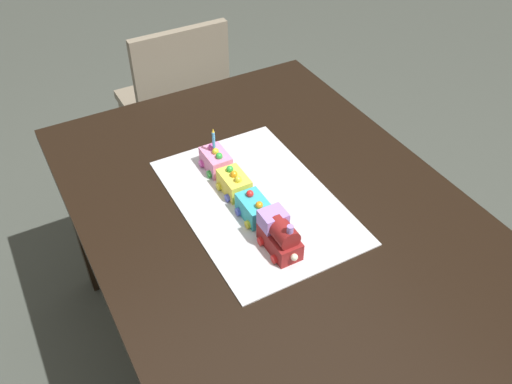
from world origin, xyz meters
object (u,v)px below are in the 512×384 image
object	(u,v)px
chair	(176,104)
cake_car_gondola_bubblegum	(216,160)
cake_locomotive	(280,235)
cake_car_caboose_turquoise	(255,209)
dining_table	(275,236)
birthday_candle	(214,138)
cake_car_hopper_lemon	(234,183)

from	to	relation	value
chair	cake_car_gondola_bubblegum	distance (m)	0.87
cake_locomotive	cake_car_caboose_turquoise	bearing A→B (deg)	0.00
chair	cake_car_gondola_bubblegum	xyz separation A→B (m)	(-0.80, 0.17, 0.30)
dining_table	birthday_candle	distance (m)	0.33
cake_locomotive	birthday_candle	distance (m)	0.38
chair	birthday_candle	world-z (taller)	birthday_candle
cake_car_gondola_bubblegum	cake_car_caboose_turquoise	bearing A→B (deg)	180.00
cake_locomotive	cake_car_caboose_turquoise	size ratio (longest dim) A/B	1.40
cake_car_caboose_turquoise	cake_car_gondola_bubblegum	bearing A→B (deg)	0.00
chair	cake_car_gondola_bubblegum	size ratio (longest dim) A/B	8.60
dining_table	cake_car_hopper_lemon	xyz separation A→B (m)	(0.12, 0.07, 0.14)
cake_locomotive	birthday_candle	world-z (taller)	birthday_candle
cake_locomotive	cake_car_hopper_lemon	world-z (taller)	cake_locomotive
dining_table	birthday_candle	size ratio (longest dim) A/B	21.60
dining_table	cake_locomotive	bearing A→B (deg)	152.77
cake_car_hopper_lemon	cake_car_gondola_bubblegum	size ratio (longest dim) A/B	1.00
cake_car_caboose_turquoise	birthday_candle	xyz separation A→B (m)	(0.24, -0.00, 0.07)
chair	cake_locomotive	bearing A→B (deg)	81.15
dining_table	birthday_candle	xyz separation A→B (m)	(0.24, 0.07, 0.21)
cake_car_gondola_bubblegum	birthday_candle	distance (m)	0.07
dining_table	chair	bearing A→B (deg)	-5.91
cake_car_hopper_lemon	cake_car_gondola_bubblegum	world-z (taller)	same
cake_car_hopper_lemon	cake_locomotive	bearing A→B (deg)	-180.00
chair	birthday_candle	bearing A→B (deg)	77.24
cake_car_caboose_turquoise	cake_car_gondola_bubblegum	size ratio (longest dim) A/B	1.00
cake_car_gondola_bubblegum	cake_car_hopper_lemon	bearing A→B (deg)	180.00
chair	cake_car_hopper_lemon	bearing A→B (deg)	78.90
dining_table	chair	world-z (taller)	chair
chair	cake_locomotive	world-z (taller)	same
chair	cake_car_caboose_turquoise	xyz separation A→B (m)	(-1.03, 0.17, 0.30)
birthday_candle	cake_car_gondola_bubblegum	bearing A→B (deg)	180.00
cake_car_gondola_bubblegum	cake_locomotive	bearing A→B (deg)	-180.00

